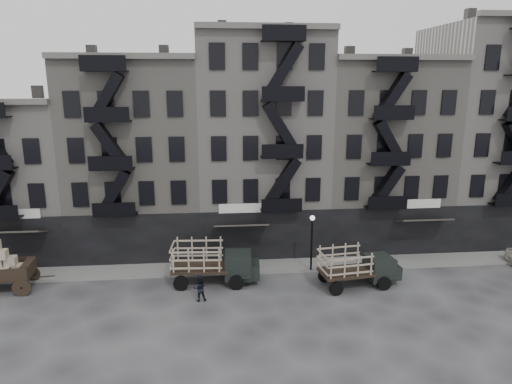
{
  "coord_description": "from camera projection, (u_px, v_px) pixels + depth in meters",
  "views": [
    {
      "loc": [
        -3.84,
        -27.83,
        13.66
      ],
      "look_at": [
        -0.89,
        4.0,
        5.74
      ],
      "focal_mm": 32.0,
      "sensor_mm": 36.0,
      "label": 1
    }
  ],
  "objects": [
    {
      "name": "sidewalk",
      "position": [
        268.0,
        266.0,
        34.13
      ],
      "size": [
        55.0,
        2.5,
        0.15
      ],
      "primitive_type": "cube",
      "color": "slate",
      "rests_on": "ground"
    },
    {
      "name": "building_midwest",
      "position": [
        139.0,
        157.0,
        37.32
      ],
      "size": [
        10.0,
        11.35,
        16.2
      ],
      "color": "gray",
      "rests_on": "ground"
    },
    {
      "name": "building_center",
      "position": [
        260.0,
        143.0,
        37.97
      ],
      "size": [
        10.0,
        11.35,
        18.2
      ],
      "color": "#A49E97",
      "rests_on": "ground"
    },
    {
      "name": "building_east",
      "position": [
        489.0,
        134.0,
        39.65
      ],
      "size": [
        10.0,
        11.35,
        19.2
      ],
      "color": "#A49E97",
      "rests_on": "ground"
    },
    {
      "name": "stake_truck_east",
      "position": [
        357.0,
        264.0,
        30.67
      ],
      "size": [
        5.66,
        2.84,
        2.74
      ],
      "rotation": [
        0.0,
        0.0,
        0.13
      ],
      "color": "black",
      "rests_on": "ground"
    },
    {
      "name": "building_west",
      "position": [
        14.0,
        177.0,
        36.79
      ],
      "size": [
        10.0,
        11.35,
        13.2
      ],
      "color": "#A49E97",
      "rests_on": "ground"
    },
    {
      "name": "ground",
      "position": [
        275.0,
        289.0,
        30.52
      ],
      "size": [
        140.0,
        140.0,
        0.0
      ],
      "primitive_type": "plane",
      "color": "#38383A",
      "rests_on": "ground"
    },
    {
      "name": "stake_truck_west",
      "position": [
        213.0,
        260.0,
        31.1
      ],
      "size": [
        6.03,
        2.76,
        2.96
      ],
      "rotation": [
        0.0,
        0.0,
        -0.06
      ],
      "color": "black",
      "rests_on": "ground"
    },
    {
      "name": "building_mideast",
      "position": [
        376.0,
        153.0,
        39.11
      ],
      "size": [
        10.0,
        11.35,
        16.2
      ],
      "color": "gray",
      "rests_on": "ground"
    },
    {
      "name": "lamp_post",
      "position": [
        312.0,
        236.0,
        32.64
      ],
      "size": [
        0.36,
        0.36,
        4.28
      ],
      "color": "black",
      "rests_on": "ground"
    },
    {
      "name": "pedestrian_mid",
      "position": [
        200.0,
        288.0,
        28.73
      ],
      "size": [
        0.9,
        0.74,
        1.7
      ],
      "primitive_type": "imported",
      "rotation": [
        0.0,
        0.0,
        3.27
      ],
      "color": "black",
      "rests_on": "ground"
    }
  ]
}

